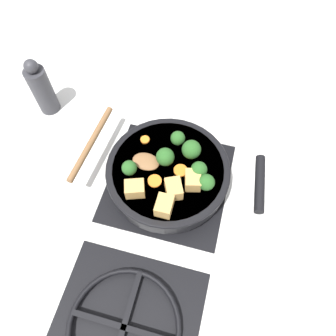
# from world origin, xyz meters

# --- Properties ---
(ground_plane) EXTENTS (2.40, 2.40, 0.00)m
(ground_plane) POSITION_xyz_m (0.00, 0.00, 0.00)
(ground_plane) COLOR silver
(front_burner_grate) EXTENTS (0.31, 0.31, 0.03)m
(front_burner_grate) POSITION_xyz_m (0.00, 0.00, 0.01)
(front_burner_grate) COLOR black
(front_burner_grate) RESTS_ON ground_plane
(rear_burner_grate) EXTENTS (0.31, 0.31, 0.03)m
(rear_burner_grate) POSITION_xyz_m (0.00, 0.36, 0.01)
(rear_burner_grate) COLOR black
(rear_burner_grate) RESTS_ON ground_plane
(skillet_pan) EXTENTS (0.40, 0.31, 0.05)m
(skillet_pan) POSITION_xyz_m (-0.00, -0.00, 0.06)
(skillet_pan) COLOR black
(skillet_pan) RESTS_ON front_burner_grate
(wooden_spoon) EXTENTS (0.20, 0.23, 0.02)m
(wooden_spoon) POSITION_xyz_m (0.14, -0.01, 0.09)
(wooden_spoon) COLOR brown
(wooden_spoon) RESTS_ON skillet_pan
(tofu_cube_center_large) EXTENTS (0.05, 0.05, 0.04)m
(tofu_cube_center_large) POSITION_xyz_m (0.06, 0.08, 0.10)
(tofu_cube_center_large) COLOR tan
(tofu_cube_center_large) RESTS_ON skillet_pan
(tofu_cube_near_handle) EXTENTS (0.04, 0.05, 0.04)m
(tofu_cube_near_handle) POSITION_xyz_m (-0.02, 0.11, 0.10)
(tofu_cube_near_handle) COLOR tan
(tofu_cube_near_handle) RESTS_ON skillet_pan
(tofu_cube_east_chunk) EXTENTS (0.05, 0.06, 0.04)m
(tofu_cube_east_chunk) POSITION_xyz_m (-0.03, 0.06, 0.10)
(tofu_cube_east_chunk) COLOR tan
(tofu_cube_east_chunk) RESTS_ON skillet_pan
(tofu_cube_west_chunk) EXTENTS (0.05, 0.05, 0.04)m
(tofu_cube_west_chunk) POSITION_xyz_m (-0.07, 0.03, 0.10)
(tofu_cube_west_chunk) COLOR tan
(tofu_cube_west_chunk) RESTS_ON skillet_pan
(broccoli_floret_near_spoon) EXTENTS (0.04, 0.04, 0.04)m
(broccoli_floret_near_spoon) POSITION_xyz_m (0.08, 0.04, 0.10)
(broccoli_floret_near_spoon) COLOR #709956
(broccoli_floret_near_spoon) RESTS_ON skillet_pan
(broccoli_floret_center_top) EXTENTS (0.04, 0.04, 0.05)m
(broccoli_floret_center_top) POSITION_xyz_m (-0.10, 0.03, 0.11)
(broccoli_floret_center_top) COLOR #709956
(broccoli_floret_center_top) RESTS_ON skillet_pan
(broccoli_floret_east_rim) EXTENTS (0.05, 0.05, 0.05)m
(broccoli_floret_east_rim) POSITION_xyz_m (-0.05, -0.05, 0.11)
(broccoli_floret_east_rim) COLOR #709956
(broccoli_floret_east_rim) RESTS_ON skillet_pan
(broccoli_floret_west_rim) EXTENTS (0.04, 0.04, 0.04)m
(broccoli_floret_west_rim) POSITION_xyz_m (-0.01, -0.07, 0.10)
(broccoli_floret_west_rim) COLOR #709956
(broccoli_floret_west_rim) RESTS_ON skillet_pan
(broccoli_floret_north_edge) EXTENTS (0.04, 0.04, 0.05)m
(broccoli_floret_north_edge) POSITION_xyz_m (-0.08, -0.00, 0.11)
(broccoli_floret_north_edge) COLOR #709956
(broccoli_floret_north_edge) RESTS_ON skillet_pan
(broccoli_floret_south_cluster) EXTENTS (0.04, 0.04, 0.05)m
(broccoli_floret_south_cluster) POSITION_xyz_m (0.01, -0.01, 0.11)
(broccoli_floret_south_cluster) COLOR #709956
(broccoli_floret_south_cluster) RESTS_ON skillet_pan
(carrot_slice_orange_thin) EXTENTS (0.03, 0.03, 0.01)m
(carrot_slice_orange_thin) POSITION_xyz_m (-0.03, 0.00, 0.08)
(carrot_slice_orange_thin) COLOR orange
(carrot_slice_orange_thin) RESTS_ON skillet_pan
(carrot_slice_near_center) EXTENTS (0.02, 0.02, 0.01)m
(carrot_slice_near_center) POSITION_xyz_m (0.08, -0.06, 0.08)
(carrot_slice_near_center) COLOR orange
(carrot_slice_near_center) RESTS_ON skillet_pan
(carrot_slice_edge_slice) EXTENTS (0.03, 0.03, 0.01)m
(carrot_slice_edge_slice) POSITION_xyz_m (0.02, 0.04, 0.08)
(carrot_slice_edge_slice) COLOR orange
(carrot_slice_edge_slice) RESTS_ON skillet_pan
(pepper_mill) EXTENTS (0.06, 0.06, 0.18)m
(pepper_mill) POSITION_xyz_m (0.41, -0.15, 0.08)
(pepper_mill) COLOR #333338
(pepper_mill) RESTS_ON ground_plane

